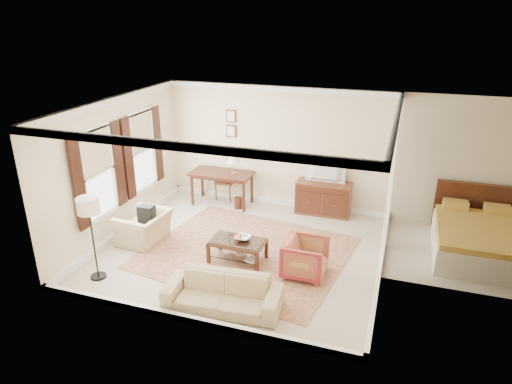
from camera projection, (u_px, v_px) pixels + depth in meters
The scene contains 21 objects.
room_shell at pixel (240, 129), 8.32m from camera, with size 5.51×5.01×2.91m.
annex_bedroom at pixel (480, 242), 8.80m from camera, with size 3.00×2.70×2.90m.
window_front at pixel (98, 173), 8.84m from camera, with size 0.12×1.56×1.80m, color #CCB284, non-canonical shape.
window_rear at pixel (142, 151), 10.24m from camera, with size 0.12×1.56×1.80m, color #CCB284, non-canonical shape.
doorway at pixel (390, 189), 9.36m from camera, with size 0.10×1.12×2.25m, color white, non-canonical shape.
rug at pixel (246, 252), 9.09m from camera, with size 3.80×3.26×0.01m, color maroon.
writing_desk at pixel (222, 177), 11.12m from camera, with size 1.51×0.75×0.82m.
desk_chair at pixel (225, 179), 11.51m from camera, with size 0.45×0.45×1.05m, color brown, non-canonical shape.
desk_lamp at pixel (234, 164), 10.89m from camera, with size 0.32×0.32×0.50m, color silver, non-canonical shape.
framed_prints at pixel (231, 123), 11.03m from camera, with size 0.25×0.04×0.68m, color #411E12, non-canonical shape.
sideboard at pixel (323, 198), 10.69m from camera, with size 1.27×0.49×0.78m, color brown.
tv at pixel (325, 165), 10.36m from camera, with size 0.88×0.51×0.12m, color black.
coffee_table at pixel (238, 245), 8.67m from camera, with size 1.05×0.63×0.44m.
fruit_bowl at pixel (243, 237), 8.64m from camera, with size 0.42×0.42×0.10m, color silver.
book_a at pixel (235, 252), 8.77m from camera, with size 0.28×0.04×0.38m, color brown.
book_b at pixel (249, 257), 8.58m from camera, with size 0.28×0.03×0.38m, color brown.
striped_armchair at pixel (305, 256), 8.19m from camera, with size 0.75×0.70×0.77m, color maroon.
club_armchair at pixel (144, 223), 9.36m from camera, with size 1.00×0.65×0.87m, color tan.
backpack at pixel (147, 212), 9.25m from camera, with size 0.32×0.22×0.40m, color black.
sofa at pixel (222, 288), 7.28m from camera, with size 1.88×0.55×0.74m, color tan.
floor_lamp at pixel (89, 212), 7.77m from camera, with size 0.38×0.38×1.56m.
Camera 1 is at (2.85, -7.63, 4.51)m, focal length 32.00 mm.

